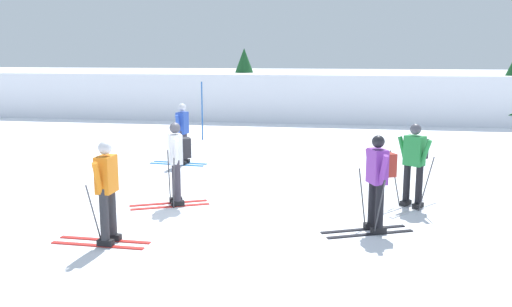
# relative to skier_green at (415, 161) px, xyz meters

# --- Properties ---
(ground_plane) EXTENTS (120.00, 120.00, 0.00)m
(ground_plane) POSITION_rel_skier_green_xyz_m (-3.96, -1.28, -0.96)
(ground_plane) COLOR white
(far_snow_ridge) EXTENTS (80.00, 9.72, 2.13)m
(far_snow_ridge) POSITION_rel_skier_green_xyz_m (-3.96, 17.88, 0.11)
(far_snow_ridge) COLOR white
(far_snow_ridge) RESTS_ON ground
(skier_green) EXTENTS (1.26, 1.50, 1.71)m
(skier_green) POSITION_rel_skier_green_xyz_m (0.00, 0.00, 0.00)
(skier_green) COLOR silver
(skier_green) RESTS_ON ground
(skier_purple) EXTENTS (1.61, 1.00, 1.71)m
(skier_purple) POSITION_rel_skier_green_xyz_m (-0.79, -1.71, -0.00)
(skier_purple) COLOR black
(skier_purple) RESTS_ON ground
(skier_blue) EXTENTS (1.63, 1.00, 1.71)m
(skier_blue) POSITION_rel_skier_green_xyz_m (-5.90, 3.47, -0.04)
(skier_blue) COLOR #237AC6
(skier_blue) RESTS_ON ground
(skier_white) EXTENTS (1.60, 1.03, 1.71)m
(skier_white) POSITION_rel_skier_green_xyz_m (-4.75, -0.62, -0.00)
(skier_white) COLOR red
(skier_white) RESTS_ON ground
(skier_orange) EXTENTS (1.61, 1.00, 1.71)m
(skier_orange) POSITION_rel_skier_green_xyz_m (-5.14, -3.10, -0.04)
(skier_orange) COLOR red
(skier_orange) RESTS_ON ground
(trail_marker_pole) EXTENTS (0.05, 0.05, 2.08)m
(trail_marker_pole) POSITION_rel_skier_green_xyz_m (-6.52, 7.85, 0.08)
(trail_marker_pole) COLOR #1E56AD
(trail_marker_pole) RESTS_ON ground
(conifer_far_left) EXTENTS (1.93, 1.93, 2.81)m
(conifer_far_left) POSITION_rel_skier_green_xyz_m (5.42, 13.94, 0.71)
(conifer_far_left) COLOR #513823
(conifer_far_left) RESTS_ON ground
(conifer_far_right) EXTENTS (1.94, 1.94, 3.31)m
(conifer_far_right) POSITION_rel_skier_green_xyz_m (-6.47, 15.58, 1.07)
(conifer_far_right) COLOR #513823
(conifer_far_right) RESTS_ON ground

